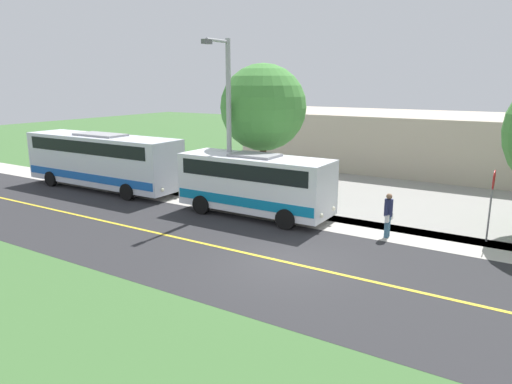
# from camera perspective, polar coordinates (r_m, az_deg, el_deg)

# --- Properties ---
(ground_plane) EXTENTS (120.00, 120.00, 0.00)m
(ground_plane) POSITION_cam_1_polar(r_m,az_deg,el_deg) (16.61, 3.61, -8.53)
(ground_plane) COLOR #3D6633
(road_surface) EXTENTS (8.00, 100.00, 0.01)m
(road_surface) POSITION_cam_1_polar(r_m,az_deg,el_deg) (16.61, 3.61, -8.51)
(road_surface) COLOR #28282B
(road_surface) RESTS_ON ground
(sidewalk) EXTENTS (2.40, 100.00, 0.01)m
(sidewalk) POSITION_cam_1_polar(r_m,az_deg,el_deg) (21.08, 10.36, -3.92)
(sidewalk) COLOR #B2ADA3
(sidewalk) RESTS_ON ground
(parking_lot_surface) EXTENTS (14.00, 36.00, 0.01)m
(parking_lot_surface) POSITION_cam_1_polar(r_m,az_deg,el_deg) (27.07, 21.99, -0.84)
(parking_lot_surface) COLOR gray
(parking_lot_surface) RESTS_ON ground
(road_centre_line) EXTENTS (0.16, 100.00, 0.00)m
(road_centre_line) POSITION_cam_1_polar(r_m,az_deg,el_deg) (16.61, 3.61, -8.50)
(road_centre_line) COLOR gold
(road_centre_line) RESTS_ON ground
(shuttle_bus_front) EXTENTS (2.58, 7.46, 2.93)m
(shuttle_bus_front) POSITION_cam_1_polar(r_m,az_deg,el_deg) (21.80, -0.15, 1.25)
(shuttle_bus_front) COLOR white
(shuttle_bus_front) RESTS_ON ground
(transit_bus_rear) EXTENTS (2.70, 10.60, 3.24)m
(transit_bus_rear) POSITION_cam_1_polar(r_m,az_deg,el_deg) (28.73, -18.22, 3.86)
(transit_bus_rear) COLOR silver
(transit_bus_rear) RESTS_ON ground
(pedestrian_with_bags) EXTENTS (0.72, 0.34, 1.82)m
(pedestrian_with_bags) POSITION_cam_1_polar(r_m,az_deg,el_deg) (19.61, 15.80, -2.54)
(pedestrian_with_bags) COLOR #335972
(pedestrian_with_bags) RESTS_ON ground
(stop_sign) EXTENTS (0.76, 0.07, 2.88)m
(stop_sign) POSITION_cam_1_polar(r_m,az_deg,el_deg) (20.21, 26.81, -0.15)
(stop_sign) COLOR slate
(stop_sign) RESTS_ON ground
(street_light_pole) EXTENTS (1.97, 0.24, 8.11)m
(street_light_pole) POSITION_cam_1_polar(r_m,az_deg,el_deg) (22.73, -3.51, 8.99)
(street_light_pole) COLOR #9E9EA3
(street_light_pole) RESTS_ON ground
(tree_curbside) EXTENTS (4.46, 4.46, 7.09)m
(tree_curbside) POSITION_cam_1_polar(r_m,az_deg,el_deg) (24.55, 0.89, 10.22)
(tree_curbside) COLOR #4C3826
(tree_curbside) RESTS_ON ground
(commercial_building) EXTENTS (10.00, 22.92, 3.91)m
(commercial_building) POSITION_cam_1_polar(r_m,az_deg,el_deg) (36.25, 18.34, 5.98)
(commercial_building) COLOR #B7A893
(commercial_building) RESTS_ON ground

